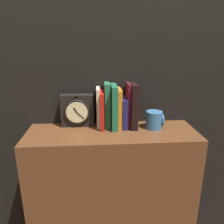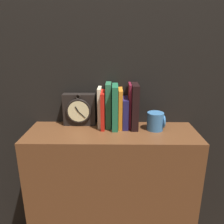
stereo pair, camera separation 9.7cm
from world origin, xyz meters
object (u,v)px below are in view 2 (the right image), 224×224
at_px(book_slot3_green, 115,107).
at_px(clock, 79,110).
at_px(book_slot1_red, 103,110).
at_px(book_slot4_orange, 120,108).
at_px(book_slot2_green, 109,105).
at_px(book_slot6_maroon, 130,106).
at_px(book_slot5_navy, 125,113).
at_px(book_slot0_cream, 100,107).
at_px(book_slot7_black, 135,106).
at_px(mug, 156,121).

bearing_deg(book_slot3_green, clock, 168.85).
height_order(book_slot1_red, book_slot4_orange, book_slot4_orange).
bearing_deg(book_slot4_orange, book_slot2_green, 174.23).
bearing_deg(book_slot4_orange, book_slot3_green, -159.13).
bearing_deg(book_slot6_maroon, book_slot5_navy, -164.14).
distance_m(book_slot0_cream, book_slot4_orange, 0.12).
distance_m(clock, book_slot6_maroon, 0.30).
relative_size(book_slot0_cream, book_slot4_orange, 1.02).
bearing_deg(book_slot5_navy, book_slot1_red, -178.00).
height_order(clock, book_slot1_red, book_slot1_red).
xyz_separation_m(book_slot2_green, book_slot3_green, (0.04, -0.02, -0.00)).
distance_m(book_slot2_green, book_slot3_green, 0.04).
xyz_separation_m(book_slot1_red, book_slot4_orange, (0.10, 0.01, 0.01)).
distance_m(book_slot1_red, book_slot2_green, 0.04).
relative_size(book_slot0_cream, book_slot1_red, 1.09).
bearing_deg(book_slot6_maroon, book_slot1_red, -175.70).
distance_m(book_slot5_navy, book_slot7_black, 0.07).
xyz_separation_m(clock, book_slot3_green, (0.21, -0.04, 0.03)).
height_order(book_slot0_cream, book_slot7_black, book_slot7_black).
bearing_deg(book_slot2_green, book_slot1_red, -157.69).
bearing_deg(mug, clock, 170.27).
bearing_deg(book_slot2_green, clock, 172.39).
height_order(clock, book_slot3_green, book_slot3_green).
relative_size(book_slot4_orange, book_slot7_black, 0.88).
bearing_deg(book_slot3_green, book_slot4_orange, 20.87).
height_order(book_slot3_green, mug, book_slot3_green).
xyz_separation_m(book_slot0_cream, book_slot5_navy, (0.15, -0.01, -0.03)).
xyz_separation_m(book_slot2_green, book_slot4_orange, (0.07, -0.01, -0.02)).
relative_size(clock, book_slot0_cream, 0.85).
distance_m(book_slot0_cream, book_slot6_maroon, 0.17).
height_order(clock, book_slot4_orange, book_slot4_orange).
distance_m(book_slot2_green, book_slot6_maroon, 0.12).
xyz_separation_m(book_slot1_red, book_slot7_black, (0.18, -0.00, 0.02)).
height_order(clock, book_slot6_maroon, book_slot6_maroon).
bearing_deg(book_slot4_orange, book_slot1_red, -176.58).
relative_size(book_slot6_maroon, mug, 2.51).
height_order(book_slot2_green, book_slot5_navy, book_slot2_green).
bearing_deg(book_slot7_black, book_slot3_green, -177.77).
relative_size(book_slot2_green, book_slot4_orange, 1.14).
relative_size(book_slot0_cream, book_slot2_green, 0.89).
height_order(book_slot3_green, book_slot7_black, book_slot7_black).
relative_size(book_slot7_black, mug, 2.51).
distance_m(clock, book_slot7_black, 0.32).
xyz_separation_m(book_slot3_green, book_slot4_orange, (0.03, 0.01, -0.01)).
bearing_deg(book_slot7_black, book_slot5_navy, 173.68).
distance_m(book_slot4_orange, book_slot7_black, 0.08).
xyz_separation_m(book_slot5_navy, book_slot7_black, (0.05, -0.01, 0.04)).
height_order(book_slot2_green, mug, book_slot2_green).
xyz_separation_m(book_slot1_red, mug, (0.30, -0.04, -0.05)).
height_order(book_slot1_red, book_slot7_black, book_slot7_black).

